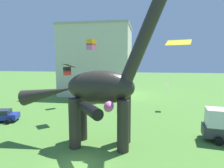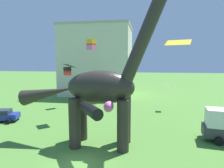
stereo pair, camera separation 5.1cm
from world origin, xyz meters
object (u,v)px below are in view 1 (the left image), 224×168
parked_sedan_left (1,115)px  kite_high_right (91,45)px  kite_mid_center (95,109)px  kite_near_low (167,85)px  kite_far_right (67,71)px  kite_near_high (69,66)px  kite_trailing (178,42)px  dinosaur_sculpture (100,87)px

parked_sedan_left → kite_high_right: (13.23, -3.80, 8.55)m
kite_mid_center → parked_sedan_left: bearing=152.6°
parked_sedan_left → kite_near_low: size_ratio=4.09×
kite_far_right → kite_high_right: 15.62m
kite_near_high → kite_high_right: size_ratio=2.06×
kite_trailing → kite_mid_center: bearing=163.2°
dinosaur_sculpture → kite_far_right: (-8.89, 14.08, 0.66)m
kite_high_right → kite_near_low: bearing=57.6°
dinosaur_sculpture → kite_near_high: (-5.41, 6.31, 1.77)m
dinosaur_sculpture → kite_far_right: size_ratio=10.80×
dinosaur_sculpture → parked_sedan_left: bearing=155.3°
dinosaur_sculpture → kite_trailing: size_ratio=8.88×
parked_sedan_left → kite_near_high: size_ratio=2.30×
parked_sedan_left → kite_near_low: 24.08m
dinosaur_sculpture → kite_mid_center: (0.24, -2.74, -1.38)m
parked_sedan_left → kite_trailing: bearing=-39.6°
kite_near_high → dinosaur_sculpture: bearing=-49.4°
kite_near_low → kite_trailing: bearing=-94.7°
dinosaur_sculpture → kite_trailing: 8.26m
parked_sedan_left → kite_far_right: bearing=44.9°
kite_near_low → kite_high_right: kite_high_right is taller
kite_mid_center → kite_trailing: size_ratio=1.94×
kite_mid_center → kite_near_high: size_ratio=1.67×
kite_mid_center → kite_far_right: kite_far_right is taller
kite_high_right → kite_near_high: bearing=129.4°
kite_mid_center → kite_near_low: size_ratio=2.98×
kite_mid_center → kite_near_high: (-5.64, 9.05, 3.15)m
kite_trailing → kite_near_high: kite_trailing is taller
parked_sedan_left → kite_high_right: 16.21m
kite_mid_center → kite_high_right: size_ratio=3.44×
kite_trailing → kite_high_right: 8.90m
parked_sedan_left → dinosaur_sculpture: bearing=-33.6°
kite_near_high → kite_far_right: bearing=114.2°
dinosaur_sculpture → kite_high_right: dinosaur_sculpture is taller
kite_near_low → kite_near_high: (-12.96, -8.16, 3.20)m
kite_mid_center → kite_near_high: bearing=121.9°
kite_far_right → kite_near_high: kite_near_high is taller
kite_far_right → kite_high_right: kite_high_right is taller
parked_sedan_left → kite_high_right: bearing=-31.1°
dinosaur_sculpture → kite_near_high: size_ratio=7.66×
parked_sedan_left → kite_far_right: size_ratio=3.24×
parked_sedan_left → kite_far_right: (5.37, 9.30, 5.31)m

